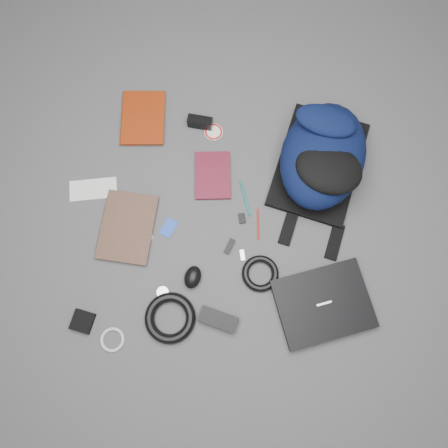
# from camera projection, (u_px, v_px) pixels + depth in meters

# --- Properties ---
(ground) EXTENTS (4.00, 4.00, 0.00)m
(ground) POSITION_uv_depth(u_px,v_px,m) (224.00, 225.00, 1.73)
(ground) COLOR #4F4F51
(ground) RESTS_ON ground
(backpack) EXTENTS (0.43, 0.56, 0.21)m
(backpack) POSITION_uv_depth(u_px,v_px,m) (323.00, 156.00, 1.69)
(backpack) COLOR black
(backpack) RESTS_ON ground
(laptop) EXTENTS (0.42, 0.38, 0.03)m
(laptop) POSITION_uv_depth(u_px,v_px,m) (323.00, 304.00, 1.64)
(laptop) COLOR black
(laptop) RESTS_ON ground
(textbook_red) EXTENTS (0.21, 0.27, 0.03)m
(textbook_red) POSITION_uv_depth(u_px,v_px,m) (121.00, 118.00, 1.83)
(textbook_red) COLOR maroon
(textbook_red) RESTS_ON ground
(comic_book) EXTENTS (0.21, 0.28, 0.02)m
(comic_book) POSITION_uv_depth(u_px,v_px,m) (102.00, 224.00, 1.72)
(comic_book) COLOR #9F590B
(comic_book) RESTS_ON ground
(envelope) EXTENTS (0.20, 0.13, 0.00)m
(envelope) POSITION_uv_depth(u_px,v_px,m) (93.00, 189.00, 1.76)
(envelope) COLOR white
(envelope) RESTS_ON ground
(dvd_case) EXTENTS (0.17, 0.22, 0.02)m
(dvd_case) POSITION_uv_depth(u_px,v_px,m) (213.00, 175.00, 1.77)
(dvd_case) COLOR #4B0E1C
(dvd_case) RESTS_ON ground
(compact_camera) EXTENTS (0.10, 0.04, 0.06)m
(compact_camera) POSITION_uv_depth(u_px,v_px,m) (200.00, 122.00, 1.81)
(compact_camera) COLOR black
(compact_camera) RESTS_ON ground
(sticker_disc) EXTENTS (0.10, 0.10, 0.00)m
(sticker_disc) POSITION_uv_depth(u_px,v_px,m) (214.00, 132.00, 1.82)
(sticker_disc) COLOR white
(sticker_disc) RESTS_ON ground
(pen_teal) EXTENTS (0.06, 0.14, 0.01)m
(pen_teal) POSITION_uv_depth(u_px,v_px,m) (245.00, 198.00, 1.75)
(pen_teal) COLOR #0C726E
(pen_teal) RESTS_ON ground
(pen_red) EXTENTS (0.02, 0.13, 0.01)m
(pen_red) POSITION_uv_depth(u_px,v_px,m) (258.00, 224.00, 1.73)
(pen_red) COLOR #A91B0D
(pen_red) RESTS_ON ground
(id_badge) EXTENTS (0.07, 0.09, 0.00)m
(id_badge) POSITION_uv_depth(u_px,v_px,m) (169.00, 228.00, 1.73)
(id_badge) COLOR blue
(id_badge) RESTS_ON ground
(usb_black) EXTENTS (0.04, 0.06, 0.01)m
(usb_black) POSITION_uv_depth(u_px,v_px,m) (230.00, 246.00, 1.70)
(usb_black) COLOR black
(usb_black) RESTS_ON ground
(usb_silver) EXTENTS (0.03, 0.05, 0.01)m
(usb_silver) POSITION_uv_depth(u_px,v_px,m) (242.00, 255.00, 1.70)
(usb_silver) COLOR #B7B6B9
(usb_silver) RESTS_ON ground
(key_fob) EXTENTS (0.04, 0.05, 0.01)m
(key_fob) POSITION_uv_depth(u_px,v_px,m) (242.00, 218.00, 1.73)
(key_fob) COLOR black
(key_fob) RESTS_ON ground
(mouse) EXTENTS (0.08, 0.10, 0.05)m
(mouse) POSITION_uv_depth(u_px,v_px,m) (193.00, 277.00, 1.66)
(mouse) COLOR black
(mouse) RESTS_ON ground
(headphone_left) EXTENTS (0.07, 0.07, 0.01)m
(headphone_left) POSITION_uv_depth(u_px,v_px,m) (146.00, 237.00, 1.71)
(headphone_left) COLOR silver
(headphone_left) RESTS_ON ground
(headphone_right) EXTENTS (0.06, 0.06, 0.01)m
(headphone_right) POSITION_uv_depth(u_px,v_px,m) (163.00, 292.00, 1.66)
(headphone_right) COLOR silver
(headphone_right) RESTS_ON ground
(cable_coil) EXTENTS (0.16, 0.16, 0.03)m
(cable_coil) POSITION_uv_depth(u_px,v_px,m) (260.00, 274.00, 1.67)
(cable_coil) COLOR black
(cable_coil) RESTS_ON ground
(power_brick) EXTENTS (0.15, 0.09, 0.04)m
(power_brick) POSITION_uv_depth(u_px,v_px,m) (218.00, 319.00, 1.63)
(power_brick) COLOR black
(power_brick) RESTS_ON ground
(power_cord_coil) EXTENTS (0.22, 0.22, 0.04)m
(power_cord_coil) POSITION_uv_depth(u_px,v_px,m) (170.00, 318.00, 1.63)
(power_cord_coil) COLOR black
(power_cord_coil) RESTS_ON ground
(pouch) EXTENTS (0.09, 0.09, 0.02)m
(pouch) POSITION_uv_depth(u_px,v_px,m) (83.00, 321.00, 1.63)
(pouch) COLOR black
(pouch) RESTS_ON ground
(white_cable_coil) EXTENTS (0.12, 0.12, 0.01)m
(white_cable_coil) POSITION_uv_depth(u_px,v_px,m) (112.00, 340.00, 1.62)
(white_cable_coil) COLOR silver
(white_cable_coil) RESTS_ON ground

